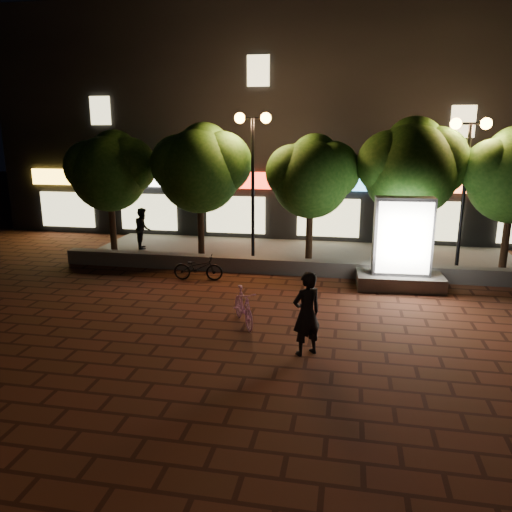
% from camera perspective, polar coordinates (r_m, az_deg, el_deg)
% --- Properties ---
extents(ground, '(80.00, 80.00, 0.00)m').
position_cam_1_polar(ground, '(13.01, 1.77, -6.91)').
color(ground, '#512619').
rests_on(ground, ground).
extents(retaining_wall, '(16.00, 0.45, 0.50)m').
position_cam_1_polar(retaining_wall, '(16.71, 3.92, -1.23)').
color(retaining_wall, '#63615C').
rests_on(retaining_wall, ground).
extents(sidewalk, '(16.00, 5.00, 0.08)m').
position_cam_1_polar(sidewalk, '(19.16, 4.80, 0.13)').
color(sidewalk, '#63615C').
rests_on(sidewalk, ground).
extents(building_block, '(28.00, 8.12, 11.30)m').
position_cam_1_polar(building_block, '(25.06, 6.64, 14.83)').
color(building_block, black).
rests_on(building_block, ground).
extents(tree_far_left, '(3.36, 2.80, 4.63)m').
position_cam_1_polar(tree_far_left, '(19.61, -16.27, 9.58)').
color(tree_far_left, black).
rests_on(tree_far_left, sidewalk).
extents(tree_left, '(3.60, 3.00, 4.89)m').
position_cam_1_polar(tree_left, '(18.29, -6.29, 10.23)').
color(tree_left, black).
rests_on(tree_left, sidewalk).
extents(tree_mid, '(3.24, 2.70, 4.50)m').
position_cam_1_polar(tree_mid, '(17.57, 6.47, 9.32)').
color(tree_mid, black).
rests_on(tree_mid, sidewalk).
extents(tree_right, '(3.72, 3.10, 5.07)m').
position_cam_1_polar(tree_right, '(17.61, 17.45, 9.92)').
color(tree_right, black).
rests_on(tree_right, sidewalk).
extents(street_lamp_left, '(1.26, 0.36, 5.18)m').
position_cam_1_polar(street_lamp_left, '(17.54, -0.37, 12.06)').
color(street_lamp_left, black).
rests_on(street_lamp_left, sidewalk).
extents(street_lamp_right, '(1.26, 0.36, 4.98)m').
position_cam_1_polar(street_lamp_right, '(17.60, 23.03, 10.52)').
color(street_lamp_right, black).
rests_on(street_lamp_right, sidewalk).
extents(ad_kiosk, '(2.62, 1.40, 2.78)m').
position_cam_1_polar(ad_kiosk, '(15.63, 16.30, 0.45)').
color(ad_kiosk, '#63615C').
rests_on(ad_kiosk, ground).
extents(scooter_pink, '(1.11, 1.58, 0.93)m').
position_cam_1_polar(scooter_pink, '(12.34, -1.44, -5.80)').
color(scooter_pink, '#EA95D8').
rests_on(scooter_pink, ground).
extents(rider, '(0.80, 0.76, 1.84)m').
position_cam_1_polar(rider, '(10.65, 5.81, -6.57)').
color(rider, black).
rests_on(rider, ground).
extents(scooter_parked, '(1.63, 0.71, 0.83)m').
position_cam_1_polar(scooter_parked, '(16.05, -6.62, -1.32)').
color(scooter_parked, black).
rests_on(scooter_parked, ground).
extents(pedestrian, '(0.86, 0.96, 1.63)m').
position_cam_1_polar(pedestrian, '(20.35, -12.79, 3.12)').
color(pedestrian, black).
rests_on(pedestrian, sidewalk).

